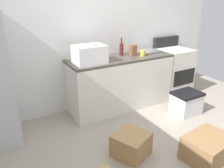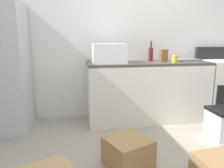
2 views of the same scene
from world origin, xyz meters
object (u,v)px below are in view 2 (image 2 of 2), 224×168
Objects in this scene: knife_block at (164,56)px; cardboard_box_large at (128,152)px; microwave at (109,53)px; wine_bottle at (151,54)px; stove_oven at (219,87)px; coffee_mug at (174,59)px; refrigerator at (0,68)px.

knife_block is 1.68m from cardboard_box_large.
knife_block is (0.83, 0.06, -0.05)m from microwave.
microwave is 0.84m from knife_block.
wine_bottle is 0.76× the size of cardboard_box_large.
knife_block is (-0.99, -0.01, 0.52)m from stove_oven.
stove_oven is 1.91m from microwave.
stove_oven reaches higher than coffee_mug.
refrigerator reaches higher than coffee_mug.
refrigerator reaches higher than cardboard_box_large.
microwave is (1.45, -0.02, 0.18)m from refrigerator.
coffee_mug is 0.56× the size of knife_block.
cardboard_box_large is (0.01, -1.13, -0.89)m from microwave.
refrigerator is 2.13m from wine_bottle.
knife_block is (0.16, -0.11, -0.02)m from wine_bottle.
refrigerator is 3.72× the size of microwave.
refrigerator is at bearing -175.80° from wine_bottle.
wine_bottle is (-1.15, 0.10, 0.54)m from stove_oven.
microwave is 4.60× the size of coffee_mug.
microwave is 0.69m from wine_bottle.
refrigerator is at bearing -178.91° from knife_block.
knife_block is at bearing 4.35° from microwave.
microwave reaches higher than stove_oven.
coffee_mug is 0.17m from knife_block.
refrigerator is 4.34× the size of cardboard_box_large.
cardboard_box_large is at bearing -89.63° from microwave.
stove_oven is 1.27m from wine_bottle.
knife_block is (-0.12, 0.11, 0.04)m from coffee_mug.
refrigerator is 1.56× the size of stove_oven.
microwave is at bearing -0.79° from refrigerator.
cardboard_box_large is at bearing -124.74° from knife_block.
coffee_mug is (0.28, -0.22, -0.06)m from wine_bottle.
microwave reaches higher than cardboard_box_large.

